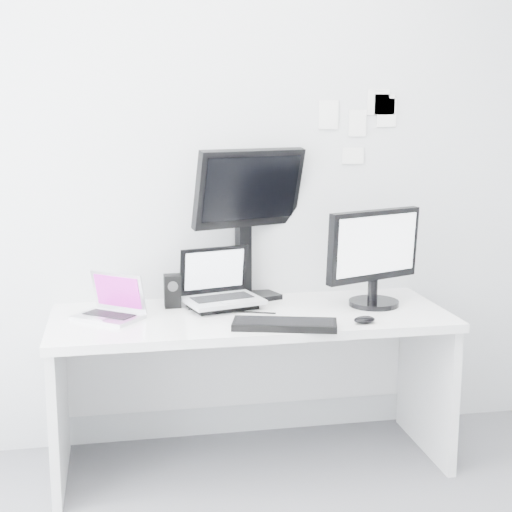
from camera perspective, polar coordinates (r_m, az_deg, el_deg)
back_wall at (r=3.65m, az=-1.40°, el=6.47°), size 3.60×0.00×3.60m
desk at (r=3.53m, az=-0.39°, el=-10.12°), size 1.80×0.70×0.73m
macbook at (r=3.36m, az=-11.29°, el=-3.03°), size 0.35×0.34×0.21m
speaker at (r=3.54m, az=-6.39°, el=-2.66°), size 0.09×0.09×0.15m
dell_laptop at (r=3.48m, az=-2.52°, el=-1.72°), size 0.40×0.35×0.29m
rear_monitor at (r=3.61m, az=-0.71°, el=2.55°), size 0.59×0.38×0.76m
samsung_monitor at (r=3.55m, az=9.07°, el=-0.03°), size 0.57×0.41×0.47m
keyboard at (r=3.19m, az=2.20°, el=-5.24°), size 0.47×0.27×0.03m
mouse at (r=3.29m, az=8.26°, el=-4.83°), size 0.10×0.07×0.03m
wall_note_0 at (r=3.74m, az=5.55°, el=10.66°), size 0.10×0.00×0.14m
wall_note_1 at (r=3.78m, az=7.75°, el=10.01°), size 0.09×0.00×0.13m
wall_note_2 at (r=3.83m, az=9.94°, el=10.71°), size 0.10×0.00×0.14m
wall_note_3 at (r=3.78m, az=7.40°, el=7.59°), size 0.11×0.00×0.08m
wall_note_4 at (r=3.83m, az=9.78°, el=11.32°), size 0.11×0.00×0.10m
wall_note_5 at (r=3.81m, az=9.31°, el=11.51°), size 0.11×0.00×0.13m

